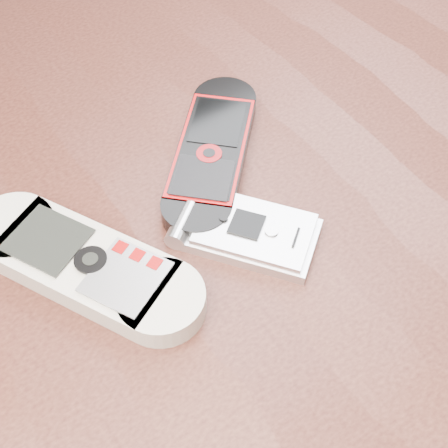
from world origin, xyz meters
TOP-DOWN VIEW (x-y plane):
  - table at (0.00, 0.00)m, footprint 1.20×0.80m
  - nokia_white at (-0.09, 0.02)m, footprint 0.14×0.19m
  - nokia_black_red at (0.04, 0.07)m, footprint 0.16×0.16m
  - motorola_razr at (0.02, -0.01)m, footprint 0.11×0.12m

SIDE VIEW (x-z plane):
  - table at x=0.00m, z-range 0.27..1.02m
  - motorola_razr at x=0.02m, z-range 0.75..0.77m
  - nokia_black_red at x=0.04m, z-range 0.75..0.77m
  - nokia_white at x=-0.09m, z-range 0.75..0.77m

